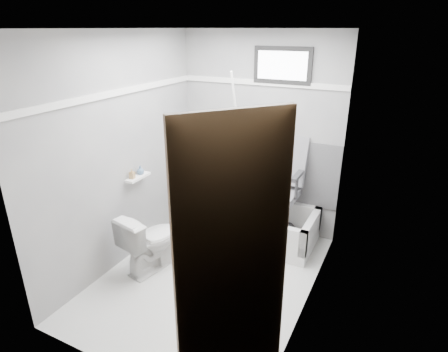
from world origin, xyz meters
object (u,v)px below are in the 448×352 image
Objects in this scene: soap_bottle_b at (140,170)px; door at (250,304)px; bathtub at (252,222)px; office_chair at (271,188)px; soap_bottle_a at (132,174)px; toilet at (151,241)px.

door is at bearing -37.39° from soap_bottle_b.
bathtub is 14.81× the size of soap_bottle_b.
office_chair reaches higher than soap_bottle_a.
soap_bottle_a is at bearing 145.34° from door.
toilet is 0.78m from soap_bottle_b.
soap_bottle_b is at bearing -144.30° from bathtub.
bathtub is 0.75× the size of door.
toilet is 6.58× the size of soap_bottle_b.
door reaches higher than bathtub.
toilet is at bearing -130.79° from office_chair.
door is 17.68× the size of soap_bottle_a.
soap_bottle_b is (-1.92, 1.47, -0.04)m from door.
soap_bottle_a is at bearing -144.17° from office_chair.
soap_bottle_a reaches higher than soap_bottle_b.
soap_bottle_b is (-0.32, 0.32, 0.63)m from toilet.
office_chair reaches higher than soap_bottle_b.
office_chair is 10.09× the size of soap_bottle_a.
door is (0.67, -2.23, 0.31)m from office_chair.
bathtub is 1.48m from soap_bottle_b.
bathtub is 1.55m from soap_bottle_a.
door is at bearing -73.31° from office_chair.
door is 19.74× the size of soap_bottle_b.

